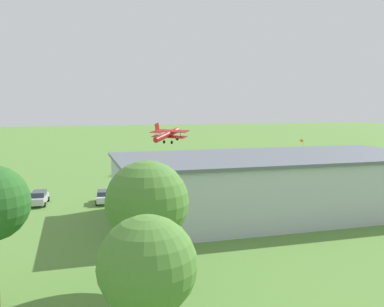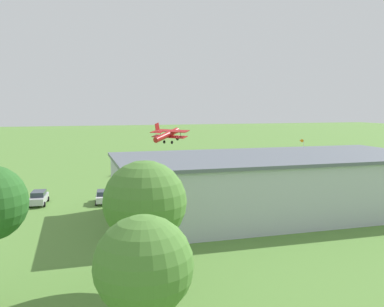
# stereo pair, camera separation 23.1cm
# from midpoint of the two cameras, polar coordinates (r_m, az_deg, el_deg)

# --- Properties ---
(ground_plane) EXTENTS (400.00, 400.00, 0.00)m
(ground_plane) POSITION_cam_midpoint_polar(r_m,az_deg,el_deg) (80.91, 1.25, -2.24)
(ground_plane) COLOR #568438
(hangar) EXTENTS (36.25, 16.80, 6.78)m
(hangar) POSITION_cam_midpoint_polar(r_m,az_deg,el_deg) (48.57, 11.02, -4.16)
(hangar) COLOR #B7BCC6
(hangar) RESTS_ON ground_plane
(biplane) EXTENTS (7.86, 7.76, 4.24)m
(biplane) POSITION_cam_midpoint_polar(r_m,az_deg,el_deg) (80.60, -3.48, 2.61)
(biplane) COLOR #B21E1E
(car_white) EXTENTS (2.30, 4.23, 1.61)m
(car_white) POSITION_cam_midpoint_polar(r_m,az_deg,el_deg) (54.29, -12.24, -5.82)
(car_white) COLOR white
(car_white) RESTS_ON ground_plane
(car_silver) EXTENTS (2.39, 4.76, 1.70)m
(car_silver) POSITION_cam_midpoint_polar(r_m,az_deg,el_deg) (55.71, -20.49, -5.73)
(car_silver) COLOR #B7B7BC
(car_silver) RESTS_ON ground_plane
(person_near_hangar_door) EXTENTS (0.50, 0.50, 1.75)m
(person_near_hangar_door) POSITION_cam_midpoint_polar(r_m,az_deg,el_deg) (61.06, -7.26, -4.32)
(person_near_hangar_door) COLOR beige
(person_near_hangar_door) RESTS_ON ground_plane
(person_watching_takeoff) EXTENTS (0.48, 0.48, 1.57)m
(person_watching_takeoff) POSITION_cam_midpoint_polar(r_m,az_deg,el_deg) (71.08, 18.29, -3.15)
(person_watching_takeoff) COLOR orange
(person_watching_takeoff) RESTS_ON ground_plane
(person_at_fence_line) EXTENTS (0.52, 0.52, 1.75)m
(person_at_fence_line) POSITION_cam_midpoint_polar(r_m,az_deg,el_deg) (68.02, 11.95, -3.30)
(person_at_fence_line) COLOR #33723F
(person_at_fence_line) RESTS_ON ground_plane
(tree_behind_hangar_right) EXTENTS (5.57, 5.57, 8.77)m
(tree_behind_hangar_right) POSITION_cam_midpoint_polar(r_m,az_deg,el_deg) (27.67, -6.48, -6.77)
(tree_behind_hangar_right) COLOR brown
(tree_behind_hangar_right) RESTS_ON ground_plane
(tree_at_field_edge) EXTENTS (4.68, 4.68, 7.35)m
(tree_at_field_edge) POSITION_cam_midpoint_polar(r_m,az_deg,el_deg) (19.79, -6.54, -15.22)
(tree_at_field_edge) COLOR brown
(tree_at_field_edge) RESTS_ON ground_plane
(windsock) EXTENTS (1.13, 1.36, 5.69)m
(windsock) POSITION_cam_midpoint_polar(r_m,az_deg,el_deg) (87.55, 14.72, 1.51)
(windsock) COLOR silver
(windsock) RESTS_ON ground_plane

